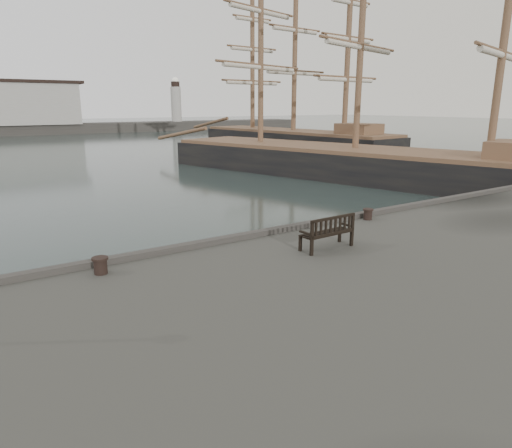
{
  "coord_description": "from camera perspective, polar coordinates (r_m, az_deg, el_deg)",
  "views": [
    {
      "loc": [
        -8.2,
        -12.49,
        5.86
      ],
      "look_at": [
        -0.27,
        -0.5,
        2.1
      ],
      "focal_mm": 32.0,
      "sensor_mm": 36.0,
      "label": 1
    }
  ],
  "objects": [
    {
      "name": "ground",
      "position": [
        16.06,
        -0.18,
        -6.75
      ],
      "size": [
        400.0,
        400.0,
        0.0
      ],
      "primitive_type": "plane",
      "color": "black",
      "rests_on": "ground"
    },
    {
      "name": "bench",
      "position": [
        14.18,
        8.88,
        -1.79
      ],
      "size": [
        1.8,
        0.67,
        1.03
      ],
      "rotation": [
        0.0,
        0.0,
        0.03
      ],
      "color": "black",
      "rests_on": "quay"
    },
    {
      "name": "bollard_left",
      "position": [
        12.67,
        -18.88,
        -4.94
      ],
      "size": [
        0.49,
        0.49,
        0.45
      ],
      "primitive_type": "cylinder",
      "rotation": [
        0.0,
        0.0,
        0.14
      ],
      "color": "black",
      "rests_on": "quay"
    },
    {
      "name": "bollard_right",
      "position": [
        18.14,
        13.81,
        1.2
      ],
      "size": [
        0.53,
        0.53,
        0.42
      ],
      "primitive_type": "cylinder",
      "rotation": [
        0.0,
        0.0,
        -0.43
      ],
      "color": "black",
      "rests_on": "quay"
    },
    {
      "name": "tall_ship_main",
      "position": [
        38.88,
        12.16,
        6.71
      ],
      "size": [
        16.88,
        36.81,
        27.16
      ],
      "rotation": [
        0.0,
        0.0,
        0.28
      ],
      "color": "black",
      "rests_on": "ground"
    },
    {
      "name": "tall_ship_far",
      "position": [
        58.69,
        4.64,
        9.7
      ],
      "size": [
        9.01,
        29.88,
        25.22
      ],
      "rotation": [
        0.0,
        0.0,
        0.09
      ],
      "color": "black",
      "rests_on": "ground"
    }
  ]
}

